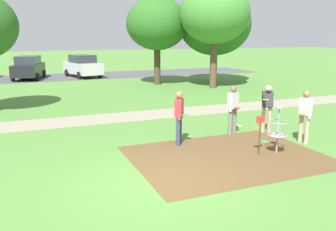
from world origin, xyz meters
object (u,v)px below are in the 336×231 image
at_px(parked_car_center_left, 29,68).
at_px(tree_near_left, 157,24).
at_px(frisbee_by_tee, 256,128).
at_px(tree_near_right, 215,25).
at_px(player_foreground_watching, 233,107).
at_px(parked_car_center_right, 83,66).
at_px(disc_golf_basket, 276,128).
at_px(frisbee_mid_grass, 265,142).
at_px(frisbee_near_basket, 238,126).
at_px(tree_mid_left, 215,14).
at_px(player_throwing, 305,114).
at_px(player_waiting_left, 179,115).
at_px(player_waiting_right, 267,105).

bearing_deg(parked_car_center_left, tree_near_left, -39.44).
distance_m(tree_near_left, parked_car_center_left, 11.28).
bearing_deg(frisbee_by_tee, parked_car_center_left, 110.42).
bearing_deg(tree_near_right, player_foreground_watching, -116.65).
relative_size(player_foreground_watching, tree_near_left, 0.28).
bearing_deg(parked_car_center_right, disc_golf_basket, -85.15).
bearing_deg(frisbee_mid_grass, frisbee_near_basket, 79.82).
xyz_separation_m(frisbee_near_basket, tree_near_left, (1.37, 12.48, 4.17)).
bearing_deg(player_foreground_watching, tree_mid_left, 64.14).
xyz_separation_m(disc_golf_basket, tree_near_left, (2.21, 15.69, 3.42)).
bearing_deg(frisbee_mid_grass, tree_near_right, 67.04).
height_order(tree_near_right, parked_car_center_right, tree_near_right).
height_order(player_throwing, player_waiting_left, same).
height_order(tree_near_right, tree_mid_left, tree_mid_left).
height_order(disc_golf_basket, parked_car_center_right, parked_car_center_right).
relative_size(player_waiting_left, tree_near_right, 0.27).
bearing_deg(parked_car_center_right, frisbee_by_tee, -80.87).
bearing_deg(frisbee_by_tee, frisbee_near_basket, 128.17).
height_order(disc_golf_basket, tree_mid_left, tree_mid_left).
distance_m(frisbee_near_basket, tree_mid_left, 11.34).
distance_m(player_foreground_watching, parked_car_center_left, 21.17).
height_order(player_throwing, frisbee_by_tee, player_throwing).
relative_size(player_foreground_watching, frisbee_by_tee, 8.34).
xyz_separation_m(player_throwing, tree_near_left, (0.69, 15.18, 3.21)).
xyz_separation_m(player_waiting_right, tree_near_left, (0.97, 13.65, 3.19)).
bearing_deg(tree_mid_left, frisbee_by_tee, -110.47).
bearing_deg(parked_car_center_left, player_foreground_watching, -73.25).
height_order(frisbee_near_basket, tree_near_right, tree_near_right).
height_order(player_waiting_left, tree_mid_left, tree_mid_left).
relative_size(player_throwing, frisbee_mid_grass, 7.20).
bearing_deg(player_waiting_left, player_foreground_watching, 10.50).
bearing_deg(player_throwing, player_waiting_left, 160.21).
bearing_deg(tree_mid_left, frisbee_near_basket, -113.77).
relative_size(player_foreground_watching, frisbee_mid_grass, 7.20).
bearing_deg(tree_near_right, player_waiting_left, -123.19).
height_order(frisbee_near_basket, parked_car_center_right, parked_car_center_right).
height_order(disc_golf_basket, player_waiting_left, player_waiting_left).
xyz_separation_m(frisbee_near_basket, frisbee_by_tee, (0.43, -0.55, 0.00)).
bearing_deg(player_foreground_watching, player_waiting_right, -10.54).
distance_m(frisbee_mid_grass, parked_car_center_right, 21.53).
height_order(parked_car_center_left, parked_car_center_right, same).
bearing_deg(tree_mid_left, player_foreground_watching, -115.86).
bearing_deg(parked_car_center_left, tree_near_right, -30.72).
bearing_deg(parked_car_center_right, tree_mid_left, -54.82).
relative_size(player_waiting_left, frisbee_near_basket, 7.11).
relative_size(tree_near_left, tree_mid_left, 0.90).
bearing_deg(frisbee_near_basket, tree_near_right, 64.92).
bearing_deg(frisbee_by_tee, player_waiting_right, -93.48).
relative_size(disc_golf_basket, tree_near_left, 0.23).
distance_m(player_waiting_left, tree_mid_left, 13.52).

